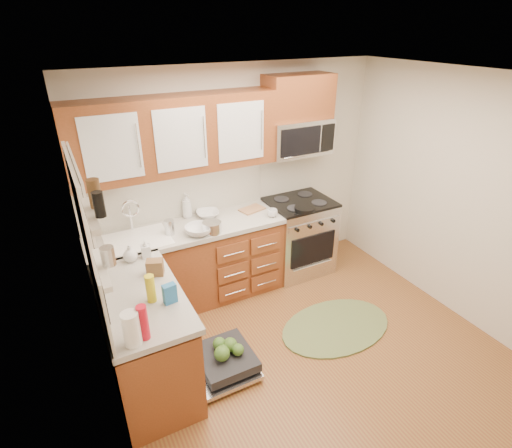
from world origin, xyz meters
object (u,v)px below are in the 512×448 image
range (298,236)px  skillet (305,209)px  sink (139,250)px  cup (272,213)px  rug (336,327)px  upper_cabinets (175,135)px  bowl_b (199,230)px  bowl_a (208,214)px  microwave (298,137)px  stock_pot (212,227)px  cutting_board (252,209)px  dishwasher (221,363)px  paper_towel_roll (131,329)px

range → skillet: bearing=-112.1°
sink → skillet: skillet is taller
cup → rug: bearing=-76.7°
upper_cabinets → bowl_b: (0.06, -0.32, -0.91)m
bowl_a → cup: (0.63, -0.34, 0.01)m
upper_cabinets → sink: bearing=-163.6°
bowl_b → upper_cabinets: bearing=100.5°
upper_cabinets → microwave: size_ratio=2.70×
rug → range: bearing=77.7°
upper_cabinets → stock_pot: 0.98m
cutting_board → bowl_a: (-0.51, 0.08, 0.02)m
rug → skillet: (0.15, 0.90, 0.96)m
bowl_a → upper_cabinets: bearing=-175.1°
upper_cabinets → skillet: size_ratio=8.59×
upper_cabinets → rug: upper_cabinets is taller
bowl_a → sink: bearing=-167.6°
stock_pot → bowl_a: bearing=75.1°
sink → stock_pot: bearing=-15.6°
microwave → stock_pot: bearing=-164.8°
rug → bowl_a: bowl_a is taller
microwave → cutting_board: microwave is taller
range → bowl_a: 1.22m
stock_pot → rug: bearing=-44.2°
sink → bowl_b: 0.63m
microwave → sink: (-1.93, -0.13, -0.90)m
dishwasher → stock_pot: (0.33, 0.92, 0.88)m
upper_cabinets → bowl_b: upper_cabinets is taller
stock_pot → cup: bearing=2.9°
rug → paper_towel_roll: bearing=-171.5°
range → sink: range is taller
skillet → stock_pot: stock_pot is taller
cutting_board → skillet: bearing=-34.2°
cutting_board → bowl_b: size_ratio=0.98×
cutting_board → bowl_b: bowl_b is taller
range → cutting_board: bearing=171.6°
cutting_board → bowl_b: (-0.74, -0.27, 0.03)m
sink → rug: (1.68, -1.14, -0.79)m
upper_cabinets → dishwasher: size_ratio=2.93×
bowl_a → bowl_b: bearing=-123.6°
upper_cabinets → paper_towel_roll: upper_cabinets is taller
microwave → cutting_board: size_ratio=2.75×
dishwasher → stock_pot: size_ratio=3.54×
paper_towel_roll → cup: (1.80, 1.28, -0.08)m
microwave → skillet: size_ratio=3.18×
rug → cutting_board: size_ratio=4.43×
dishwasher → skillet: (1.44, 0.88, 0.87)m
skillet → bowl_a: 1.09m
upper_cabinets → bowl_a: (0.29, 0.03, -0.92)m
cutting_board → cup: cup is taller
microwave → cup: microwave is taller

